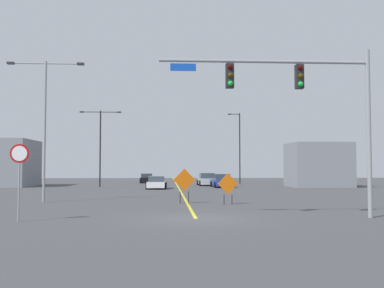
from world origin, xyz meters
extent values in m
plane|color=#444447|center=(0.00, 0.00, 0.00)|extent=(150.48, 150.48, 0.00)
cube|color=yellow|center=(0.00, 41.80, 0.00)|extent=(0.16, 83.60, 0.01)
cylinder|color=gray|center=(7.52, 0.00, 3.65)|extent=(0.20, 0.20, 7.31)
cylinder|color=gray|center=(2.97, 0.00, 6.73)|extent=(9.10, 0.14, 0.14)
cube|color=black|center=(4.49, 0.00, 6.08)|extent=(0.34, 0.32, 1.05)
sphere|color=#3A0503|center=(4.49, -0.17, 6.43)|extent=(0.22, 0.22, 0.22)
sphere|color=#3C3106|center=(4.49, -0.17, 6.08)|extent=(0.22, 0.22, 0.22)
sphere|color=green|center=(4.49, -0.17, 5.73)|extent=(0.22, 0.22, 0.22)
cube|color=black|center=(1.46, 0.00, 6.08)|extent=(0.34, 0.32, 1.05)
sphere|color=#3A0503|center=(1.46, -0.17, 6.43)|extent=(0.22, 0.22, 0.22)
sphere|color=#3C3106|center=(1.46, -0.17, 6.08)|extent=(0.22, 0.22, 0.22)
sphere|color=green|center=(1.46, -0.17, 5.73)|extent=(0.22, 0.22, 0.22)
cube|color=#1447B7|center=(-0.54, 0.00, 6.44)|extent=(1.10, 0.03, 0.32)
cylinder|color=gray|center=(-7.12, -0.68, 1.17)|extent=(0.07, 0.07, 2.34)
cylinder|color=#B20F14|center=(-7.12, -0.68, 2.72)|extent=(0.76, 0.03, 0.76)
cylinder|color=white|center=(-7.12, -0.70, 2.72)|extent=(0.61, 0.01, 0.61)
cylinder|color=black|center=(8.48, 40.94, 4.74)|extent=(0.16, 0.16, 9.48)
cylinder|color=black|center=(7.80, 40.94, 9.33)|extent=(1.36, 0.08, 0.08)
cube|color=#262628|center=(7.12, 40.94, 9.33)|extent=(0.44, 0.24, 0.14)
cylinder|color=black|center=(-8.75, 32.13, 4.28)|extent=(0.16, 0.16, 8.57)
cylinder|color=black|center=(-9.80, 32.13, 8.42)|extent=(2.10, 0.08, 0.08)
cube|color=#262628|center=(-10.85, 32.13, 8.42)|extent=(0.44, 0.24, 0.14)
cylinder|color=black|center=(-7.70, 32.13, 8.42)|extent=(2.10, 0.08, 0.08)
cube|color=#262628|center=(-6.65, 32.13, 8.42)|extent=(0.44, 0.24, 0.14)
cylinder|color=gray|center=(-8.93, 9.73, 4.45)|extent=(0.16, 0.16, 8.90)
cylinder|color=gray|center=(-10.02, 9.73, 8.75)|extent=(2.18, 0.08, 0.08)
cube|color=#262628|center=(-11.11, 9.73, 8.75)|extent=(0.44, 0.24, 0.14)
cylinder|color=gray|center=(-7.84, 9.73, 8.75)|extent=(2.18, 0.08, 0.08)
cube|color=#262628|center=(-6.75, 9.73, 8.75)|extent=(0.44, 0.24, 0.14)
cube|color=orange|center=(2.34, 7.29, 1.21)|extent=(1.23, 0.25, 1.24)
cylinder|color=black|center=(2.10, 7.25, 0.29)|extent=(0.05, 0.05, 0.57)
cylinder|color=black|center=(2.58, 7.33, 0.29)|extent=(0.05, 0.05, 0.57)
cube|color=orange|center=(-0.18, 8.23, 1.41)|extent=(1.34, 0.34, 1.36)
cylinder|color=black|center=(-0.43, 8.17, 0.36)|extent=(0.05, 0.05, 0.71)
cylinder|color=black|center=(0.08, 8.29, 0.36)|extent=(0.05, 0.05, 0.71)
cube|color=#B7BABF|center=(3.53, 35.46, 0.52)|extent=(1.96, 4.12, 0.72)
cube|color=#333D47|center=(3.54, 35.26, 1.19)|extent=(1.71, 2.11, 0.62)
cylinder|color=black|center=(4.40, 36.91, 0.32)|extent=(0.24, 0.65, 0.64)
cylinder|color=black|center=(2.57, 36.85, 0.32)|extent=(0.24, 0.65, 0.64)
cylinder|color=black|center=(4.49, 34.07, 0.32)|extent=(0.24, 0.65, 0.64)
cylinder|color=black|center=(2.67, 34.01, 0.32)|extent=(0.24, 0.65, 0.64)
cube|color=#1E389E|center=(4.72, 30.53, 0.49)|extent=(1.94, 4.29, 0.65)
cube|color=#333D47|center=(4.73, 30.32, 1.14)|extent=(1.67, 2.29, 0.65)
cylinder|color=black|center=(5.52, 32.04, 0.32)|extent=(0.25, 0.65, 0.64)
cylinder|color=black|center=(3.78, 31.96, 0.32)|extent=(0.25, 0.65, 0.64)
cylinder|color=black|center=(5.66, 29.09, 0.32)|extent=(0.25, 0.65, 0.64)
cylinder|color=black|center=(3.91, 29.02, 0.32)|extent=(0.25, 0.65, 0.64)
cube|color=black|center=(-4.15, 45.31, 0.46)|extent=(1.95, 4.34, 0.61)
cube|color=#333D47|center=(-4.17, 45.52, 1.04)|extent=(1.67, 2.53, 0.55)
cylinder|color=black|center=(-4.92, 43.77, 0.32)|extent=(0.26, 0.65, 0.64)
cylinder|color=black|center=(-3.22, 43.87, 0.32)|extent=(0.26, 0.65, 0.64)
cylinder|color=black|center=(-5.09, 46.74, 0.32)|extent=(0.26, 0.65, 0.64)
cylinder|color=black|center=(-3.39, 46.84, 0.32)|extent=(0.26, 0.65, 0.64)
cube|color=white|center=(-2.30, 27.32, 0.44)|extent=(1.88, 4.46, 0.57)
cube|color=#333D47|center=(-2.29, 27.54, 1.00)|extent=(1.66, 2.59, 0.55)
cylinder|color=black|center=(-3.22, 25.80, 0.32)|extent=(0.23, 0.64, 0.64)
cylinder|color=black|center=(-1.45, 25.76, 0.32)|extent=(0.23, 0.64, 0.64)
cylinder|color=black|center=(-3.15, 28.89, 0.32)|extent=(0.23, 0.64, 0.64)
cylinder|color=black|center=(-1.37, 28.85, 0.32)|extent=(0.23, 0.64, 0.64)
cube|color=gray|center=(15.70, 30.80, 2.45)|extent=(6.40, 5.65, 4.91)
camera|label=1|loc=(-1.21, -19.11, 2.15)|focal=42.34mm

